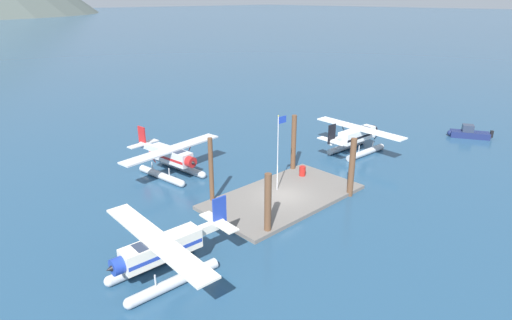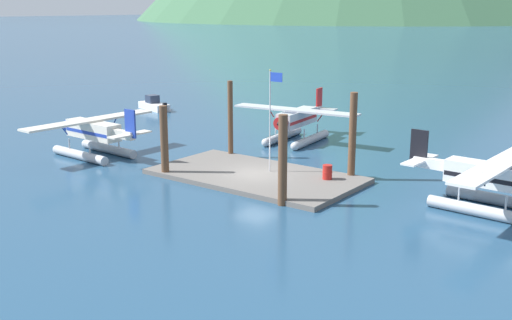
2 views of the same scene
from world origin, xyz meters
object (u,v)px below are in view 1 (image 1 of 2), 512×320
object	(u,v)px
fuel_drum	(302,171)
boat_navy_open_se	(468,133)
flagpole	(279,145)
seaplane_cream_port_aft	(162,254)
seaplane_silver_bow_left	(171,159)
seaplane_white_stbd_fwd	(357,138)

from	to	relation	value
fuel_drum	boat_navy_open_se	size ratio (longest dim) A/B	0.20
flagpole	seaplane_cream_port_aft	xyz separation A→B (m)	(-13.25, -3.34, -2.71)
flagpole	boat_navy_open_se	bearing A→B (deg)	-10.13
flagpole	fuel_drum	xyz separation A→B (m)	(3.77, 0.57, -3.54)
fuel_drum	seaplane_silver_bow_left	distance (m)	12.01
flagpole	seaplane_white_stbd_fwd	world-z (taller)	flagpole
fuel_drum	seaplane_white_stbd_fwd	bearing A→B (deg)	4.20
flagpole	fuel_drum	world-z (taller)	flagpole
seaplane_cream_port_aft	seaplane_white_stbd_fwd	size ratio (longest dim) A/B	1.00
fuel_drum	seaplane_white_stbd_fwd	distance (m)	9.55
boat_navy_open_se	seaplane_silver_bow_left	bearing A→B (deg)	155.55
seaplane_silver_bow_left	seaplane_white_stbd_fwd	distance (m)	19.35
fuel_drum	flagpole	bearing A→B (deg)	-171.40
seaplane_silver_bow_left	seaplane_white_stbd_fwd	world-z (taller)	same
seaplane_cream_port_aft	boat_navy_open_se	world-z (taller)	seaplane_cream_port_aft
seaplane_cream_port_aft	boat_navy_open_se	xyz separation A→B (m)	(40.41, -1.51, -1.09)
fuel_drum	seaplane_cream_port_aft	distance (m)	17.48
seaplane_white_stbd_fwd	fuel_drum	bearing A→B (deg)	-175.80
boat_navy_open_se	flagpole	bearing A→B (deg)	169.87
seaplane_silver_bow_left	boat_navy_open_se	distance (m)	34.55
boat_navy_open_se	fuel_drum	bearing A→B (deg)	166.95
seaplane_white_stbd_fwd	flagpole	bearing A→B (deg)	-174.54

